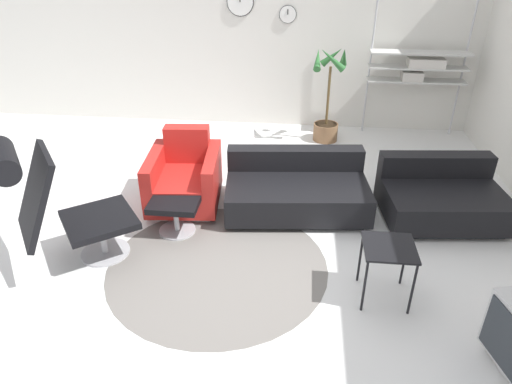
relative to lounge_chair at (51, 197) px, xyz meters
name	(u,v)px	position (x,y,z in m)	size (l,w,h in m)	color
ground_plane	(248,243)	(1.56, 0.51, -0.70)	(12.00, 12.00, 0.00)	white
wall_back	(275,30)	(1.56, 3.76, 0.70)	(12.00, 0.09, 2.80)	silver
round_rug	(218,265)	(1.33, 0.13, -0.70)	(1.95, 1.95, 0.01)	slate
lounge_chair	(51,197)	(0.00, 0.00, 0.00)	(1.13, 1.05, 1.20)	#BCBCC1
ottoman	(175,209)	(0.83, 0.63, -0.44)	(0.47, 0.40, 0.35)	#BCBCC1
armchair_red	(185,180)	(0.79, 1.20, -0.42)	(0.80, 0.93, 0.77)	silver
couch_low	(296,191)	(1.99, 1.19, -0.48)	(1.55, 1.01, 0.59)	black
couch_second	(441,198)	(3.47, 1.19, -0.48)	(1.25, 0.98, 0.59)	black
side_table	(389,253)	(2.73, -0.12, -0.26)	(0.40, 0.40, 0.50)	black
potted_plant	(327,108)	(2.36, 3.15, -0.23)	(0.46, 0.42, 1.36)	brown
shelf_unit	(419,67)	(3.57, 3.46, 0.31)	(1.33, 0.28, 2.07)	#BCBCC1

